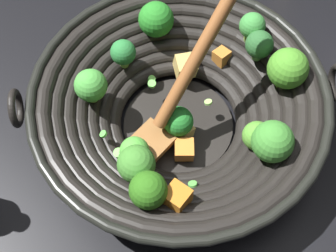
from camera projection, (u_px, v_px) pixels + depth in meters
ground_plane at (178, 127)px, 0.73m from camera, size 4.00×4.00×0.00m
wok at (180, 106)px, 0.67m from camera, size 0.42×0.45×0.23m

